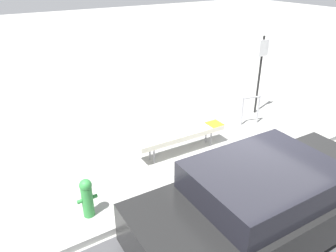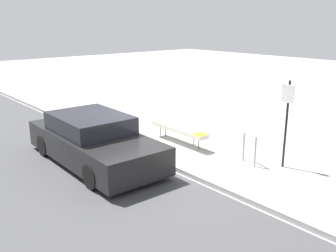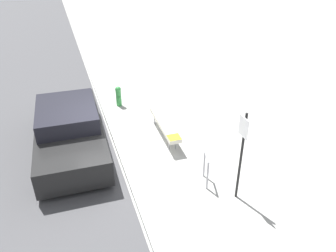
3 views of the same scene
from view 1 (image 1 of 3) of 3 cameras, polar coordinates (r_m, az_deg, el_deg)
ground_plane at (r=7.27m, az=13.12°, el=-8.40°), size 60.00×60.00×0.00m
curb at (r=7.24m, az=13.17°, el=-7.98°), size 60.00×0.20×0.13m
bench at (r=7.69m, az=2.45°, el=-1.65°), size 2.29×0.43×0.53m
bike_rack at (r=9.37m, az=14.19°, el=3.16°), size 0.54×0.19×0.83m
sign_post at (r=9.90m, az=15.81°, el=9.65°), size 0.36×0.08×2.30m
fire_hydrant at (r=6.03m, az=-13.92°, el=-11.87°), size 0.36×0.22×0.77m
parked_car_near at (r=5.67m, az=16.72°, el=-12.34°), size 4.63×1.97×1.32m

